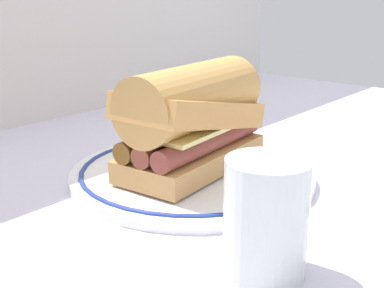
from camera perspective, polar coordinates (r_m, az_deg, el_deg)
The scene contains 4 objects.
ground_plane at distance 0.60m, azimuth -0.39°, elevation -5.09°, with size 1.50×1.50×0.00m, color silver.
plate at distance 0.62m, azimuth -0.00°, elevation -3.26°, with size 0.29×0.29×0.01m.
sausage_sandwich at distance 0.60m, azimuth -0.00°, elevation 2.93°, with size 0.20×0.11×0.12m.
drinking_glass at distance 0.42m, azimuth 8.16°, elevation -8.88°, with size 0.07×0.07×0.10m.
Camera 1 is at (-0.42, -0.36, 0.23)m, focal length 48.12 mm.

